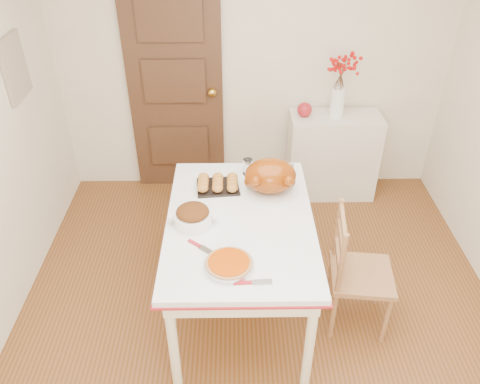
{
  "coord_description": "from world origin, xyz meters",
  "views": [
    {
      "loc": [
        -0.17,
        -2.13,
        2.73
      ],
      "look_at": [
        -0.14,
        0.33,
        1.02
      ],
      "focal_mm": 36.0,
      "sensor_mm": 36.0,
      "label": 1
    }
  ],
  "objects_px": {
    "sideboard": "(332,156)",
    "chair_oak": "(362,272)",
    "pumpkin_pie": "(229,264)",
    "turkey_platter": "(270,177)",
    "kitchen_table": "(240,268)"
  },
  "relations": [
    {
      "from": "sideboard",
      "to": "chair_oak",
      "type": "xyz_separation_m",
      "value": [
        -0.08,
        -1.6,
        0.05
      ]
    },
    {
      "from": "pumpkin_pie",
      "to": "sideboard",
      "type": "bearing_deg",
      "value": 63.64
    },
    {
      "from": "sideboard",
      "to": "turkey_platter",
      "type": "height_order",
      "value": "turkey_platter"
    },
    {
      "from": "chair_oak",
      "to": "pumpkin_pie",
      "type": "distance_m",
      "value": 1.02
    },
    {
      "from": "sideboard",
      "to": "kitchen_table",
      "type": "height_order",
      "value": "kitchen_table"
    },
    {
      "from": "turkey_platter",
      "to": "pumpkin_pie",
      "type": "bearing_deg",
      "value": -98.03
    },
    {
      "from": "kitchen_table",
      "to": "chair_oak",
      "type": "height_order",
      "value": "chair_oak"
    },
    {
      "from": "chair_oak",
      "to": "pumpkin_pie",
      "type": "height_order",
      "value": "chair_oak"
    },
    {
      "from": "turkey_platter",
      "to": "sideboard",
      "type": "bearing_deg",
      "value": 73.39
    },
    {
      "from": "sideboard",
      "to": "turkey_platter",
      "type": "distance_m",
      "value": 1.5
    },
    {
      "from": "pumpkin_pie",
      "to": "turkey_platter",
      "type": "bearing_deg",
      "value": 69.16
    },
    {
      "from": "kitchen_table",
      "to": "pumpkin_pie",
      "type": "height_order",
      "value": "pumpkin_pie"
    },
    {
      "from": "kitchen_table",
      "to": "turkey_platter",
      "type": "bearing_deg",
      "value": 54.62
    },
    {
      "from": "sideboard",
      "to": "pumpkin_pie",
      "type": "relative_size",
      "value": 2.97
    },
    {
      "from": "sideboard",
      "to": "kitchen_table",
      "type": "distance_m",
      "value": 1.75
    }
  ]
}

